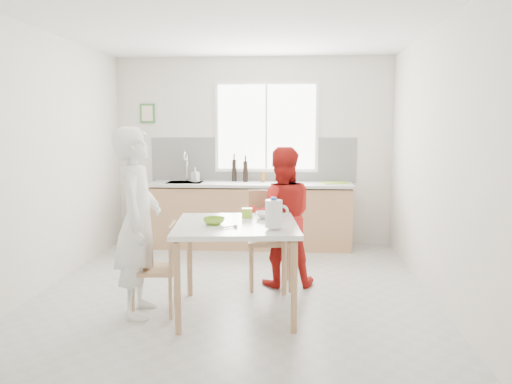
{
  "coord_description": "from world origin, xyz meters",
  "views": [
    {
      "loc": [
        0.61,
        -5.01,
        1.7
      ],
      "look_at": [
        0.21,
        0.2,
        1.02
      ],
      "focal_mm": 35.0,
      "sensor_mm": 36.0,
      "label": 1
    }
  ],
  "objects_px": {
    "dining_table": "(236,233)",
    "person_red": "(281,217)",
    "bowl_green": "(214,221)",
    "person_white": "(138,222)",
    "bowl_white": "(268,215)",
    "chair_far": "(270,234)",
    "milk_jug": "(274,213)",
    "wine_bottle_b": "(245,171)",
    "wine_bottle_a": "(234,170)",
    "chair_left": "(161,264)"
  },
  "relations": [
    {
      "from": "person_red",
      "to": "wine_bottle_b",
      "type": "height_order",
      "value": "person_red"
    },
    {
      "from": "dining_table",
      "to": "person_white",
      "type": "height_order",
      "value": "person_white"
    },
    {
      "from": "milk_jug",
      "to": "wine_bottle_b",
      "type": "xyz_separation_m",
      "value": [
        -0.53,
        2.92,
        0.09
      ]
    },
    {
      "from": "chair_far",
      "to": "bowl_white",
      "type": "relative_size",
      "value": 4.39
    },
    {
      "from": "bowl_white",
      "to": "wine_bottle_b",
      "type": "distance_m",
      "value": 2.45
    },
    {
      "from": "chair_left",
      "to": "wine_bottle_a",
      "type": "height_order",
      "value": "wine_bottle_a"
    },
    {
      "from": "bowl_green",
      "to": "bowl_white",
      "type": "xyz_separation_m",
      "value": [
        0.47,
        0.35,
        -0.0
      ]
    },
    {
      "from": "bowl_white",
      "to": "chair_left",
      "type": "bearing_deg",
      "value": -159.65
    },
    {
      "from": "chair_far",
      "to": "wine_bottle_b",
      "type": "relative_size",
      "value": 3.4
    },
    {
      "from": "chair_far",
      "to": "wine_bottle_a",
      "type": "bearing_deg",
      "value": 101.84
    },
    {
      "from": "chair_left",
      "to": "chair_far",
      "type": "xyz_separation_m",
      "value": [
        0.94,
        0.93,
        0.1
      ]
    },
    {
      "from": "wine_bottle_a",
      "to": "chair_far",
      "type": "bearing_deg",
      "value": -72.02
    },
    {
      "from": "person_white",
      "to": "wine_bottle_b",
      "type": "xyz_separation_m",
      "value": [
        0.7,
        2.77,
        0.22
      ]
    },
    {
      "from": "dining_table",
      "to": "wine_bottle_b",
      "type": "height_order",
      "value": "wine_bottle_b"
    },
    {
      "from": "chair_left",
      "to": "person_red",
      "type": "xyz_separation_m",
      "value": [
        1.07,
        0.93,
        0.29
      ]
    },
    {
      "from": "person_red",
      "to": "bowl_white",
      "type": "xyz_separation_m",
      "value": [
        -0.11,
        -0.58,
        0.12
      ]
    },
    {
      "from": "dining_table",
      "to": "person_white",
      "type": "relative_size",
      "value": 0.7
    },
    {
      "from": "chair_far",
      "to": "milk_jug",
      "type": "bearing_deg",
      "value": -91.35
    },
    {
      "from": "chair_left",
      "to": "person_white",
      "type": "relative_size",
      "value": 0.49
    },
    {
      "from": "wine_bottle_a",
      "to": "dining_table",
      "type": "bearing_deg",
      "value": -82.71
    },
    {
      "from": "chair_far",
      "to": "bowl_white",
      "type": "bearing_deg",
      "value": -94.95
    },
    {
      "from": "dining_table",
      "to": "person_red",
      "type": "xyz_separation_m",
      "value": [
        0.38,
        0.86,
        -0.0
      ]
    },
    {
      "from": "chair_far",
      "to": "person_white",
      "type": "relative_size",
      "value": 0.6
    },
    {
      "from": "person_white",
      "to": "wine_bottle_b",
      "type": "bearing_deg",
      "value": -20.3
    },
    {
      "from": "bowl_white",
      "to": "person_white",
      "type": "bearing_deg",
      "value": -161.96
    },
    {
      "from": "bowl_green",
      "to": "chair_left",
      "type": "bearing_deg",
      "value": -179.73
    },
    {
      "from": "bowl_green",
      "to": "milk_jug",
      "type": "height_order",
      "value": "milk_jug"
    },
    {
      "from": "milk_jug",
      "to": "wine_bottle_b",
      "type": "bearing_deg",
      "value": 94.19
    },
    {
      "from": "chair_far",
      "to": "bowl_green",
      "type": "bearing_deg",
      "value": -122.09
    },
    {
      "from": "dining_table",
      "to": "milk_jug",
      "type": "height_order",
      "value": "milk_jug"
    },
    {
      "from": "bowl_white",
      "to": "wine_bottle_a",
      "type": "bearing_deg",
      "value": 104.19
    },
    {
      "from": "milk_jug",
      "to": "wine_bottle_a",
      "type": "height_order",
      "value": "wine_bottle_a"
    },
    {
      "from": "person_white",
      "to": "bowl_green",
      "type": "bearing_deg",
      "value": -94.17
    },
    {
      "from": "bowl_white",
      "to": "wine_bottle_b",
      "type": "height_order",
      "value": "wine_bottle_b"
    },
    {
      "from": "chair_left",
      "to": "bowl_white",
      "type": "xyz_separation_m",
      "value": [
        0.95,
        0.35,
        0.41
      ]
    },
    {
      "from": "bowl_green",
      "to": "bowl_white",
      "type": "height_order",
      "value": "bowl_green"
    },
    {
      "from": "dining_table",
      "to": "person_red",
      "type": "relative_size",
      "value": 0.8
    },
    {
      "from": "chair_far",
      "to": "milk_jug",
      "type": "xyz_separation_m",
      "value": [
        0.09,
        -1.1,
        0.42
      ]
    },
    {
      "from": "person_white",
      "to": "bowl_green",
      "type": "distance_m",
      "value": 0.69
    },
    {
      "from": "person_white",
      "to": "wine_bottle_b",
      "type": "height_order",
      "value": "person_white"
    },
    {
      "from": "chair_far",
      "to": "person_white",
      "type": "bearing_deg",
      "value": -146.19
    },
    {
      "from": "chair_left",
      "to": "wine_bottle_a",
      "type": "relative_size",
      "value": 2.61
    },
    {
      "from": "chair_far",
      "to": "wine_bottle_b",
      "type": "xyz_separation_m",
      "value": [
        -0.44,
        1.82,
        0.51
      ]
    },
    {
      "from": "bowl_green",
      "to": "person_white",
      "type": "bearing_deg",
      "value": -178.04
    },
    {
      "from": "person_white",
      "to": "bowl_white",
      "type": "xyz_separation_m",
      "value": [
        1.15,
        0.38,
        0.01
      ]
    },
    {
      "from": "dining_table",
      "to": "person_white",
      "type": "xyz_separation_m",
      "value": [
        -0.88,
        -0.09,
        0.1
      ]
    },
    {
      "from": "chair_far",
      "to": "person_red",
      "type": "relative_size",
      "value": 0.68
    },
    {
      "from": "bowl_green",
      "to": "wine_bottle_a",
      "type": "height_order",
      "value": "wine_bottle_a"
    },
    {
      "from": "dining_table",
      "to": "wine_bottle_b",
      "type": "bearing_deg",
      "value": 93.86
    },
    {
      "from": "chair_left",
      "to": "bowl_white",
      "type": "bearing_deg",
      "value": 104.22
    }
  ]
}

